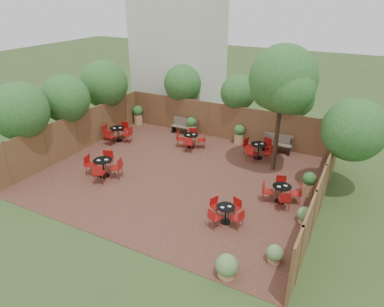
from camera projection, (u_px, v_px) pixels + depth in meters
The scene contains 13 objects.
ground at pixel (180, 176), 15.65m from camera, with size 80.00×80.00×0.00m, color #354F23.
courtyard_paving at pixel (180, 176), 15.65m from camera, with size 12.00×10.00×0.02m, color #391B17.
fence_back at pixel (224, 122), 19.24m from camera, with size 12.00×0.08×2.00m, color brown.
fence_left at pixel (78, 133), 17.75m from camera, with size 0.08×10.00×2.00m, color brown.
fence_right at pixel (322, 189), 12.71m from camera, with size 0.08×10.00×2.00m, color brown.
neighbour_building at pixel (179, 53), 22.26m from camera, with size 5.00×4.00×8.00m, color beige.
overhang_foliage at pixel (155, 98), 17.29m from camera, with size 15.81×10.60×2.69m.
courtyard_tree at pixel (282, 83), 14.52m from camera, with size 2.95×2.87×5.68m.
park_bench_left at pixel (184, 126), 20.13m from camera, with size 1.50×0.53×0.91m.
park_bench_right at pixel (277, 143), 17.83m from camera, with size 1.54×0.63×0.93m.
bistro_tables at pixel (183, 159), 16.25m from camera, with size 11.12×7.18×0.94m.
planters at pixel (202, 132), 18.87m from camera, with size 11.64×4.26×1.17m.
low_shrubs at pixel (263, 247), 10.81m from camera, with size 2.09×4.34×0.73m.
Camera 1 is at (6.85, -11.91, 7.58)m, focal length 32.44 mm.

